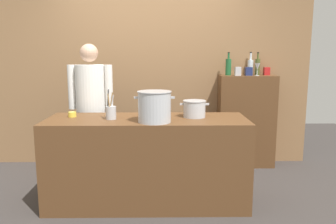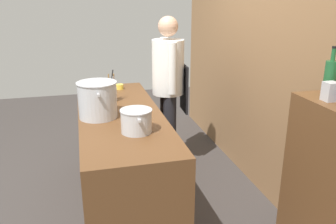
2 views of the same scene
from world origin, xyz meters
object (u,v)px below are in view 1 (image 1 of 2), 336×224
Objects in this scene: stockpot_large at (154,107)px; spice_tin_navy at (249,71)px; stockpot_small at (194,109)px; wine_bottle_clear at (250,67)px; chef at (91,103)px; wine_glass_wide at (257,67)px; spice_tin_silver at (238,71)px; wine_bottle_olive at (257,66)px; spice_tin_red at (267,71)px; utensil_crock at (111,112)px; butter_jar at (72,114)px; wine_bottle_green at (228,67)px.

spice_tin_navy is (1.22, 1.35, 0.26)m from stockpot_large.
wine_bottle_clear reaches higher than stockpot_small.
chef is 9.99× the size of wine_glass_wide.
spice_tin_silver is at bearing -169.89° from spice_tin_navy.
wine_bottle_clear is at bearing -158.61° from chef.
stockpot_large is at bearing -135.60° from wine_glass_wide.
wine_bottle_olive is at bearing 73.90° from wine_glass_wide.
spice_tin_navy is (-0.10, 0.05, -0.06)m from wine_glass_wide.
stockpot_large is 2.09m from spice_tin_red.
wine_bottle_olive is 0.18m from spice_tin_navy.
wine_bottle_olive is at bearing 177.34° from spice_tin_red.
utensil_crock is 2.78× the size of spice_tin_red.
spice_tin_silver is (1.07, 1.32, 0.27)m from stockpot_large.
spice_tin_navy reaches higher than butter_jar.
stockpot_small is at bearing 158.11° from chef.
spice_tin_navy is (-0.14, -0.09, -0.06)m from wine_bottle_olive.
spice_tin_navy is (0.26, -0.05, -0.06)m from wine_bottle_green.
wine_bottle_green is 2.68× the size of spice_tin_silver.
spice_tin_silver is at bearing -142.17° from wine_bottle_clear.
butter_jar is at bearing -148.41° from wine_bottle_green.
stockpot_large is at bearing -132.27° from spice_tin_navy.
wine_bottle_clear is 0.19m from wine_glass_wide.
butter_jar is at bearing -152.46° from wine_bottle_olive.
chef is at bearing -166.53° from wine_glass_wide.
wine_bottle_green reaches higher than spice_tin_navy.
wine_bottle_olive is 2.68× the size of spice_tin_silver.
wine_glass_wide is at bearing 33.01° from utensil_crock.
wine_bottle_green reaches higher than stockpot_large.
spice_tin_navy is (0.82, 1.10, 0.33)m from stockpot_small.
chef is at bearing -160.87° from wine_bottle_green.
wine_bottle_olive is 0.14m from spice_tin_red.
stockpot_large is 2.32× the size of wine_glass_wide.
spice_tin_red is (0.42, 0.11, -0.00)m from spice_tin_silver.
wine_bottle_clear reaches higher than butter_jar.
spice_tin_navy reaches higher than stockpot_large.
chef is 2.10m from spice_tin_navy.
stockpot_small is 1.30m from spice_tin_silver.
spice_tin_silver is at bearing 175.12° from wine_glass_wide.
stockpot_large is 1.25× the size of wine_bottle_green.
spice_tin_red is at bearing 47.37° from stockpot_small.
chef is 1.11m from stockpot_large.
wine_bottle_green is at bearing 169.15° from spice_tin_navy.
spice_tin_red is at bearing 33.54° from utensil_crock.
wine_glass_wide reaches higher than utensil_crock.
utensil_crock is 2.21m from wine_bottle_clear.
utensil_crock is at bearing -142.31° from wine_bottle_clear.
wine_bottle_olive reaches higher than butter_jar.
utensil_crock is at bearing -142.33° from spice_tin_silver.
spice_tin_silver reaches higher than stockpot_large.
stockpot_small is 0.96× the size of wine_bottle_clear.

